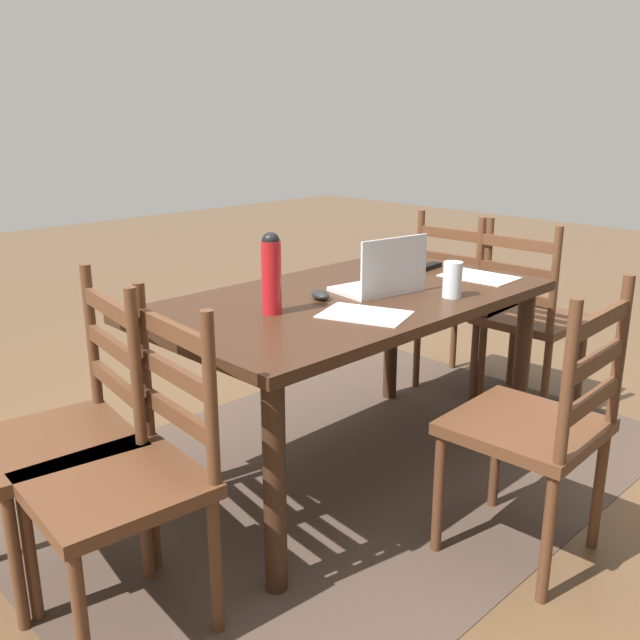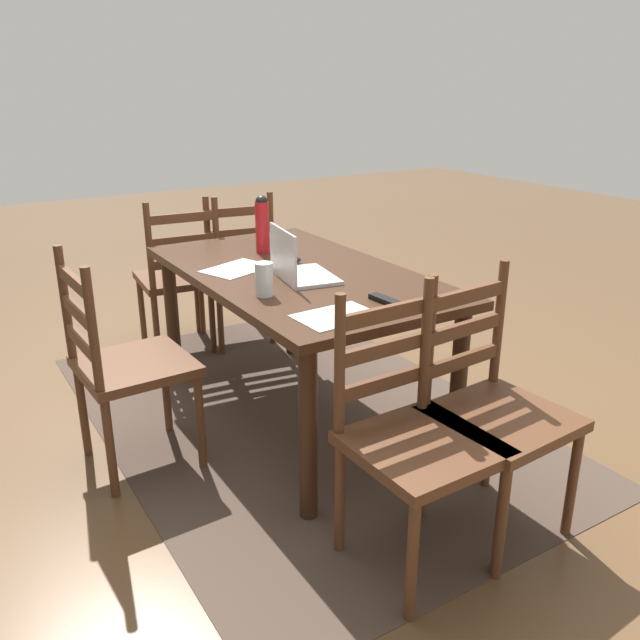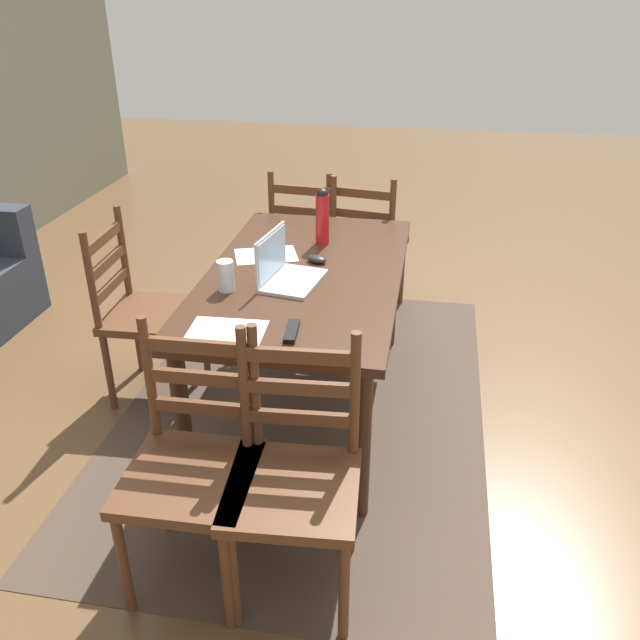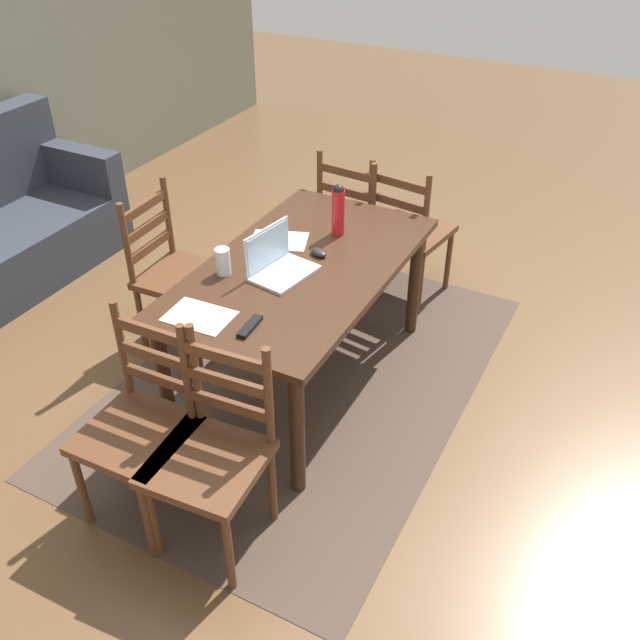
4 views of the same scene
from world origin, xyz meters
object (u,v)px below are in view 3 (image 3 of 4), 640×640
Objects in this scene: chair_left_far at (193,467)px; computer_mouse at (317,259)px; dining_table at (305,290)px; chair_far_head at (145,312)px; drinking_glass at (226,276)px; chair_right_near at (366,247)px; water_bottle at (322,215)px; laptop at (284,269)px; chair_right_far at (310,243)px; tv_remote at (292,331)px; chair_left_near at (294,479)px.

chair_left_far is 9.50× the size of computer_mouse.
chair_far_head is (-0.00, 0.82, -0.19)m from dining_table.
chair_right_near is at bearing -19.28° from drinking_glass.
water_bottle is at bearing -65.70° from chair_far_head.
laptop reaches higher than drinking_glass.
chair_right_far is 3.31× the size of water_bottle.
laptop is 0.49m from tv_remote.
chair_right_near is 0.84m from water_bottle.
dining_table is 0.60m from tv_remote.
laptop is at bearing -99.00° from chair_far_head.
chair_left_far reaches higher than tv_remote.
water_bottle is at bearing -10.23° from laptop.
chair_far_head is 0.83m from laptop.
computer_mouse is (-0.25, -0.02, -0.13)m from water_bottle.
chair_left_near is at bearing -179.91° from chair_right_near.
chair_right_near is (1.08, -0.99, 0.00)m from chair_far_head.
dining_table is at bearing -176.10° from computer_mouse.
water_bottle is (-0.71, -0.20, 0.43)m from chair_right_far.
chair_left_near is at bearing -137.43° from chair_far_head.
chair_far_head reaches higher than computer_mouse.
chair_far_head is 1.01m from water_bottle.
tv_remote is (-0.97, -0.05, -0.14)m from water_bottle.
laptop reaches higher than computer_mouse.
chair_left_far is 2.70× the size of laptop.
tv_remote is (-0.34, -0.36, -0.06)m from drinking_glass.
dining_table is at bearing 9.20° from chair_left_near.
dining_table is 1.67× the size of chair_far_head.
chair_right_far is 1.03m from computer_mouse.
dining_table is 15.85× the size of computer_mouse.
chair_left_far reaches higher than dining_table.
computer_mouse is at bearing 171.95° from chair_right_near.
laptop is at bearing 168.65° from chair_right_near.
chair_right_far is 0.85m from water_bottle.
chair_far_head reaches higher than dining_table.
computer_mouse is (0.12, -0.85, 0.30)m from chair_far_head.
water_bottle is (1.46, -0.20, 0.43)m from chair_left_far.
chair_left_near is at bearing -165.73° from laptop.
drinking_glass is (-0.63, 0.32, -0.08)m from water_bottle.
dining_table is 1.11m from chair_right_far.
chair_right_far is at bearing 5.35° from laptop.
chair_right_near is 1.46m from drinking_glass.
chair_left_far is at bearing -179.93° from chair_right_far.
chair_right_far is (1.08, -0.63, 0.00)m from chair_far_head.
drinking_glass reaches higher than computer_mouse.
chair_right_far reaches higher than computer_mouse.
laptop is at bearing -6.51° from chair_left_far.
chair_right_far reaches higher than tv_remote.
laptop reaches higher than dining_table.
chair_left_near is at bearing -150.38° from drinking_glass.
chair_right_near is 1.00× the size of chair_right_far.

